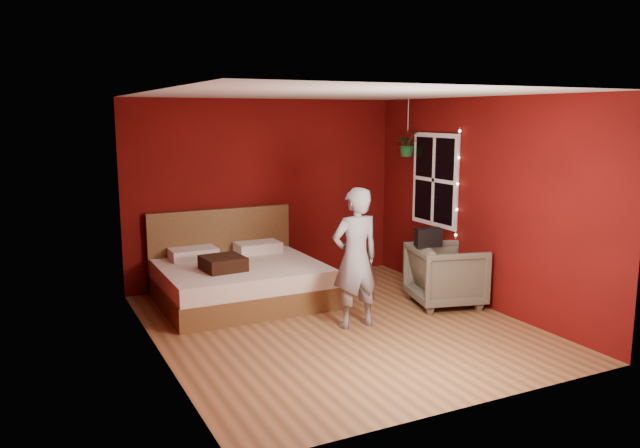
# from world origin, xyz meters

# --- Properties ---
(floor) EXTENTS (4.50, 4.50, 0.00)m
(floor) POSITION_xyz_m (0.00, 0.00, 0.00)
(floor) COLOR #97653C
(floor) RESTS_ON ground
(room_walls) EXTENTS (4.04, 4.54, 2.62)m
(room_walls) POSITION_xyz_m (0.00, 0.00, 1.68)
(room_walls) COLOR #5D0B09
(room_walls) RESTS_ON ground
(window) EXTENTS (0.05, 0.97, 1.27)m
(window) POSITION_xyz_m (1.97, 0.90, 1.50)
(window) COLOR white
(window) RESTS_ON room_walls
(fairy_lights) EXTENTS (0.04, 0.04, 1.45)m
(fairy_lights) POSITION_xyz_m (1.94, 0.38, 1.50)
(fairy_lights) COLOR silver
(fairy_lights) RESTS_ON room_walls
(bed) EXTENTS (2.01, 1.71, 1.11)m
(bed) POSITION_xyz_m (-0.69, 1.44, 0.29)
(bed) COLOR brown
(bed) RESTS_ON ground
(person) EXTENTS (0.59, 0.39, 1.60)m
(person) POSITION_xyz_m (0.16, -0.10, 0.80)
(person) COLOR slate
(person) RESTS_ON ground
(armchair) EXTENTS (1.03, 1.01, 0.78)m
(armchair) POSITION_xyz_m (1.60, 0.11, 0.39)
(armchair) COLOR #5F5D4B
(armchair) RESTS_ON ground
(handbag) EXTENTS (0.35, 0.24, 0.23)m
(handbag) POSITION_xyz_m (1.33, 0.15, 0.89)
(handbag) COLOR black
(handbag) RESTS_ON armchair
(throw_pillow) EXTENTS (0.52, 0.52, 0.17)m
(throw_pillow) POSITION_xyz_m (-0.98, 1.16, 0.59)
(throw_pillow) COLOR black
(throw_pillow) RESTS_ON bed
(hanging_plant) EXTENTS (0.40, 0.38, 0.81)m
(hanging_plant) POSITION_xyz_m (1.88, 1.45, 1.97)
(hanging_plant) COLOR silver
(hanging_plant) RESTS_ON room_walls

